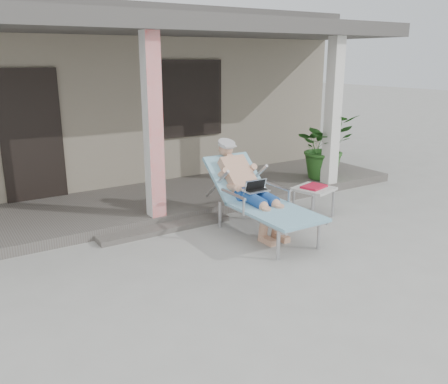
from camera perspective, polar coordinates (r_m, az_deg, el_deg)
ground at (r=5.43m, az=1.60°, el=-10.47°), size 60.00×60.00×0.00m
house at (r=10.89m, az=-18.17°, el=11.28°), size 10.40×5.40×3.30m
porch_deck at (r=7.89m, az=-10.65°, el=-1.56°), size 10.00×2.00×0.15m
porch_overhang at (r=7.49m, az=-11.61°, el=18.53°), size 10.00×2.30×2.85m
porch_step at (r=6.90m, az=-7.03°, el=-4.32°), size 2.00×0.30×0.07m
lounger at (r=6.63m, az=3.60°, el=1.97°), size 0.78×2.05×1.33m
side_table at (r=7.51m, az=10.74°, el=0.21°), size 0.67×0.67×0.49m
potted_palm at (r=9.27m, az=12.00°, el=5.37°), size 1.12×0.98×1.23m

